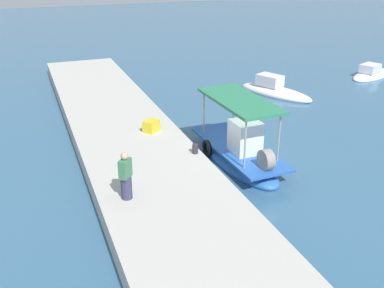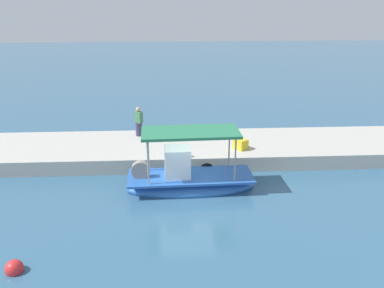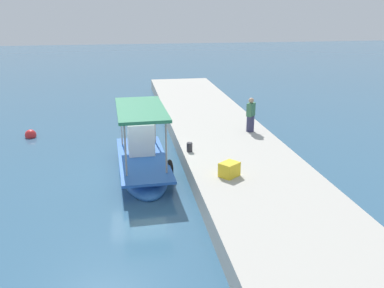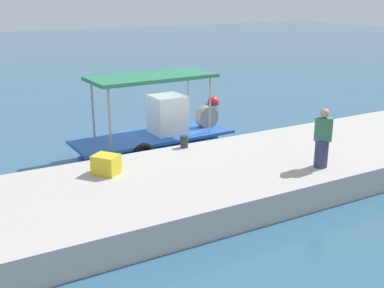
{
  "view_description": "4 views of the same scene",
  "coord_description": "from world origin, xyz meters",
  "px_view_note": "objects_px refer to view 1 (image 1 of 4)",
  "views": [
    {
      "loc": [
        14.88,
        -8.04,
        8.18
      ],
      "look_at": [
        -0.71,
        -2.02,
        0.85
      ],
      "focal_mm": 41.6,
      "sensor_mm": 36.0,
      "label": 1
    },
    {
      "loc": [
        0.71,
        16.35,
        8.23
      ],
      "look_at": [
        -0.4,
        -2.84,
        1.15
      ],
      "focal_mm": 38.41,
      "sensor_mm": 36.0,
      "label": 2
    },
    {
      "loc": [
        -16.36,
        0.47,
        6.55
      ],
      "look_at": [
        0.05,
        -2.26,
        1.04
      ],
      "focal_mm": 39.43,
      "sensor_mm": 36.0,
      "label": 3
    },
    {
      "loc": [
        -6.72,
        -14.52,
        5.31
      ],
      "look_at": [
        0.03,
        -2.52,
        0.95
      ],
      "focal_mm": 44.78,
      "sensor_mm": 36.0,
      "label": 4
    }
  ],
  "objects_px": {
    "cargo_crate": "(151,126)",
    "moored_boat_near": "(372,74)",
    "main_fishing_boat": "(239,152)",
    "moored_boat_mid": "(275,91)",
    "fisherman_near_bollard": "(126,178)",
    "mooring_bollard": "(195,149)"
  },
  "relations": [
    {
      "from": "main_fishing_boat",
      "to": "moored_boat_mid",
      "type": "relative_size",
      "value": 1.11
    },
    {
      "from": "cargo_crate",
      "to": "fisherman_near_bollard",
      "type": "bearing_deg",
      "value": -24.18
    },
    {
      "from": "cargo_crate",
      "to": "moored_boat_near",
      "type": "xyz_separation_m",
      "value": [
        -6.15,
        17.83,
        -0.86
      ]
    },
    {
      "from": "fisherman_near_bollard",
      "to": "mooring_bollard",
      "type": "xyz_separation_m",
      "value": [
        -2.44,
        3.35,
        -0.55
      ]
    },
    {
      "from": "fisherman_near_bollard",
      "to": "cargo_crate",
      "type": "relative_size",
      "value": 2.52
    },
    {
      "from": "main_fishing_boat",
      "to": "moored_boat_near",
      "type": "distance_m",
      "value": 17.39
    },
    {
      "from": "fisherman_near_bollard",
      "to": "moored_boat_near",
      "type": "relative_size",
      "value": 0.35
    },
    {
      "from": "main_fishing_boat",
      "to": "mooring_bollard",
      "type": "height_order",
      "value": "main_fishing_boat"
    },
    {
      "from": "fisherman_near_bollard",
      "to": "moored_boat_near",
      "type": "distance_m",
      "value": 23.27
    },
    {
      "from": "mooring_bollard",
      "to": "moored_boat_near",
      "type": "distance_m",
      "value": 19.13
    },
    {
      "from": "main_fishing_boat",
      "to": "moored_boat_mid",
      "type": "bearing_deg",
      "value": 140.5
    },
    {
      "from": "mooring_bollard",
      "to": "moored_boat_near",
      "type": "xyz_separation_m",
      "value": [
        -9.01,
        16.86,
        -0.8
      ]
    },
    {
      "from": "cargo_crate",
      "to": "mooring_bollard",
      "type": "bearing_deg",
      "value": 18.72
    },
    {
      "from": "mooring_bollard",
      "to": "moored_boat_mid",
      "type": "bearing_deg",
      "value": 133.05
    },
    {
      "from": "fisherman_near_bollard",
      "to": "main_fishing_boat",
      "type": "bearing_deg",
      "value": 115.15
    },
    {
      "from": "moored_boat_mid",
      "to": "mooring_bollard",
      "type": "bearing_deg",
      "value": -46.95
    },
    {
      "from": "main_fishing_boat",
      "to": "fisherman_near_bollard",
      "type": "xyz_separation_m",
      "value": [
        2.49,
        -5.3,
        1.02
      ]
    },
    {
      "from": "main_fishing_boat",
      "to": "mooring_bollard",
      "type": "distance_m",
      "value": 2.01
    },
    {
      "from": "moored_boat_near",
      "to": "cargo_crate",
      "type": "bearing_deg",
      "value": -70.96
    },
    {
      "from": "fisherman_near_bollard",
      "to": "mooring_bollard",
      "type": "distance_m",
      "value": 4.18
    },
    {
      "from": "mooring_bollard",
      "to": "moored_boat_near",
      "type": "height_order",
      "value": "mooring_bollard"
    },
    {
      "from": "mooring_bollard",
      "to": "cargo_crate",
      "type": "height_order",
      "value": "cargo_crate"
    }
  ]
}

